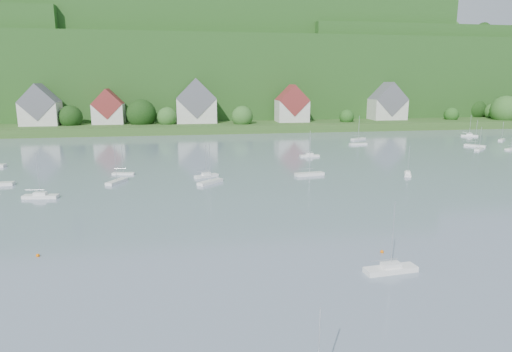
{
  "coord_description": "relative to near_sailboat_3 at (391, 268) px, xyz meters",
  "views": [
    {
      "loc": [
        -1.4,
        2.97,
        19.65
      ],
      "look_at": [
        10.8,
        75.0,
        4.0
      ],
      "focal_mm": 30.99,
      "sensor_mm": 36.0,
      "label": 1
    }
  ],
  "objects": [
    {
      "name": "village_building_1",
      "position": [
        -49.82,
        145.66,
        8.33
      ],
      "size": [
        12.0,
        9.36,
        14.0
      ],
      "color": "beige",
      "rests_on": "far_shore_strip"
    },
    {
      "name": "far_shore_strip",
      "position": [
        -19.82,
        156.66,
        1.08
      ],
      "size": [
        600.0,
        60.0,
        3.0
      ],
      "primitive_type": "cube",
      "color": "#305821",
      "rests_on": "ground"
    },
    {
      "name": "forested_ridge",
      "position": [
        -19.42,
        225.23,
        22.46
      ],
      "size": [
        620.0,
        181.22,
        69.89
      ],
      "color": "#1A3C13",
      "rests_on": "ground"
    },
    {
      "name": "village_building_4",
      "position": [
        70.18,
        146.66,
        9.16
      ],
      "size": [
        15.0,
        10.4,
        16.5
      ],
      "color": "beige",
      "rests_on": "far_shore_strip"
    },
    {
      "name": "village_building_2",
      "position": [
        -14.82,
        144.66,
        9.85
      ],
      "size": [
        16.0,
        11.44,
        18.0
      ],
      "color": "beige",
      "rests_on": "far_shore_strip"
    },
    {
      "name": "village_building_0",
      "position": [
        -74.82,
        143.66,
        9.09
      ],
      "size": [
        14.0,
        10.4,
        16.0
      ],
      "color": "beige",
      "rests_on": "far_shore_strip"
    },
    {
      "name": "mooring_buoy_2",
      "position": [
        1.5,
        5.19,
        -0.42
      ],
      "size": [
        0.42,
        0.42,
        0.42
      ],
      "primitive_type": "sphere",
      "color": "#FF6B00",
      "rests_on": "ground"
    },
    {
      "name": "far_sailboat_cluster",
      "position": [
        -4.71,
        70.96,
        -0.05
      ],
      "size": [
        202.68,
        74.44,
        8.71
      ],
      "color": "white",
      "rests_on": "ground"
    },
    {
      "name": "village_building_3",
      "position": [
        25.18,
        142.66,
        9.01
      ],
      "size": [
        13.0,
        10.4,
        15.5
      ],
      "color": "beige",
      "rests_on": "far_shore_strip"
    },
    {
      "name": "near_sailboat_3",
      "position": [
        0.0,
        0.0,
        0.0
      ],
      "size": [
        5.81,
        2.09,
        7.69
      ],
      "rotation": [
        0.0,
        0.0,
        0.09
      ],
      "color": "white",
      "rests_on": "ground"
    },
    {
      "name": "mooring_buoy_3",
      "position": [
        -37.97,
        10.74,
        -0.42
      ],
      "size": [
        0.41,
        0.41,
        0.41
      ],
      "primitive_type": "sphere",
      "color": "#FF6B00",
      "rests_on": "ground"
    }
  ]
}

